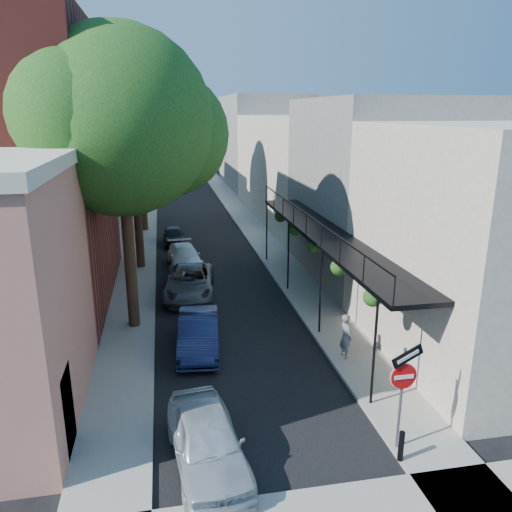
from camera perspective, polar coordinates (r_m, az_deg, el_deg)
name	(u,v)px	position (r m, az deg, el deg)	size (l,w,h in m)	color
ground	(287,495)	(12.58, 3.51, -25.63)	(160.00, 160.00, 0.00)	black
road_surface	(195,221)	(40.02, -6.97, 4.05)	(6.00, 64.00, 0.01)	black
sidewalk_left	(144,222)	(39.96, -12.72, 3.83)	(2.00, 64.00, 0.12)	gray
sidewalk_right	(245,218)	(40.44, -1.30, 4.37)	(2.00, 64.00, 0.12)	gray
buildings_left	(63,161)	(38.59, -21.23, 10.05)	(10.10, 59.10, 12.00)	tan
buildings_right	(307,163)	(40.39, 5.91, 10.54)	(9.80, 55.00, 10.00)	beige
sign_post	(403,380)	(13.11, 16.49, -13.48)	(0.89, 0.17, 2.99)	#595B60
bollard	(401,446)	(13.51, 16.25, -20.13)	(0.14, 0.14, 0.80)	black
oak_near	(133,125)	(19.34, -13.92, 14.28)	(7.48, 6.80, 11.42)	black
oak_mid	(140,137)	(27.33, -13.09, 13.05)	(6.60, 6.00, 10.20)	black
oak_far	(145,113)	(36.33, -12.61, 15.68)	(7.70, 7.00, 11.90)	black
parked_car_a	(207,441)	(12.95, -5.62, -20.29)	(1.65, 4.10, 1.40)	#ADB7BF
parked_car_b	(199,333)	(18.36, -6.58, -8.74)	(1.41, 4.05, 1.33)	#131A3D
parked_car_c	(189,282)	(23.59, -7.62, -2.98)	(2.24, 4.85, 1.35)	#525359
parked_car_d	(185,256)	(28.13, -8.17, -0.02)	(1.63, 4.02, 1.17)	white
parked_car_e	(174,236)	(32.96, -9.37, 2.30)	(1.33, 3.30, 1.12)	black
pedestrian	(346,336)	(17.73, 10.23, -8.96)	(0.58, 0.38, 1.59)	slate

